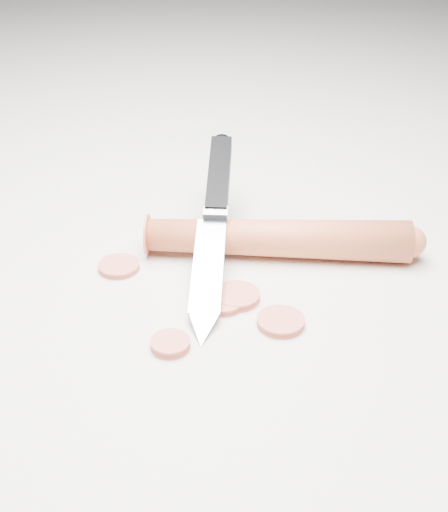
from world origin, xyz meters
The scene contains 8 objects.
ground centered at (0.00, 0.00, 0.00)m, with size 2.40×2.40×0.00m, color silver.
carrot centered at (0.02, 0.04, 0.02)m, with size 0.03×0.03×0.22m, color #CB522C.
carrot_slice_0 centered at (0.02, -0.05, 0.00)m, with size 0.03×0.03×0.01m, color #D55D47.
carrot_slice_1 centered at (0.07, -0.04, 0.00)m, with size 0.04×0.04×0.01m, color #D55D47.
carrot_slice_2 centered at (0.02, -0.11, 0.00)m, with size 0.03×0.03×0.01m, color #D55D47.
carrot_slice_3 centered at (0.03, -0.04, 0.00)m, with size 0.04×0.04×0.01m, color #D55D47.
carrot_slice_4 centered at (-0.08, -0.06, 0.00)m, with size 0.03×0.03×0.01m, color #D55D47.
kitchen_knife centered at (-0.02, 0.00, 0.04)m, with size 0.15×0.21×0.07m, color #B4B6BB, non-canonical shape.
Camera 1 is at (0.29, -0.41, 0.33)m, focal length 50.00 mm.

